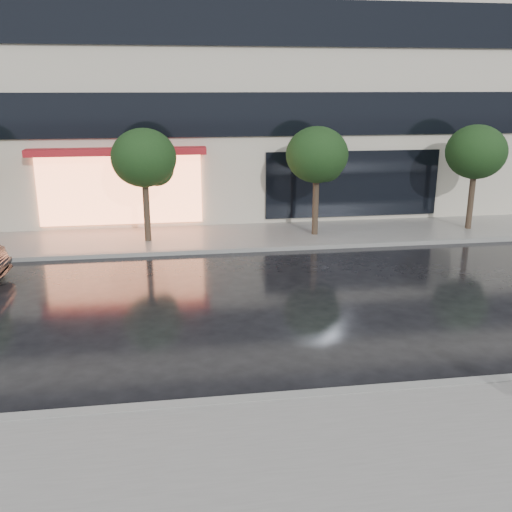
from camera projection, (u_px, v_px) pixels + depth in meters
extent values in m
plane|color=black|center=(290.00, 373.00, 10.99)|extent=(120.00, 120.00, 0.00)
cube|color=slate|center=(338.00, 482.00, 7.89)|extent=(60.00, 4.50, 0.12)
cube|color=slate|center=(232.00, 237.00, 20.69)|extent=(60.00, 3.50, 0.12)
cube|color=gray|center=(302.00, 397.00, 10.02)|extent=(60.00, 0.25, 0.14)
cube|color=gray|center=(238.00, 250.00, 19.03)|extent=(60.00, 0.25, 0.14)
cube|color=beige|center=(211.00, 0.00, 25.47)|extent=(30.00, 12.00, 18.00)
cube|color=black|center=(226.00, 115.00, 21.07)|extent=(28.00, 0.12, 1.60)
cube|color=black|center=(225.00, 22.00, 20.16)|extent=(28.00, 0.12, 1.60)
cube|color=#FF8C59|center=(121.00, 190.00, 21.26)|extent=(6.00, 0.10, 2.60)
cube|color=#A61920|center=(117.00, 152.00, 20.53)|extent=(6.40, 0.70, 0.25)
cube|color=black|center=(353.00, 184.00, 22.56)|extent=(7.00, 0.10, 2.60)
cylinder|color=#33261C|center=(147.00, 213.00, 19.73)|extent=(0.22, 0.22, 2.20)
ellipsoid|color=black|center=(144.00, 158.00, 19.18)|extent=(2.20, 2.20, 1.98)
sphere|color=black|center=(156.00, 169.00, 19.54)|extent=(1.20, 1.20, 1.20)
cylinder|color=#33261C|center=(315.00, 208.00, 20.58)|extent=(0.22, 0.22, 2.20)
ellipsoid|color=black|center=(317.00, 155.00, 20.03)|extent=(2.20, 2.20, 1.98)
sphere|color=black|center=(326.00, 165.00, 20.39)|extent=(1.20, 1.20, 1.20)
cylinder|color=#33261C|center=(471.00, 203.00, 21.43)|extent=(0.22, 0.22, 2.20)
ellipsoid|color=black|center=(476.00, 152.00, 20.88)|extent=(2.20, 2.20, 1.98)
sphere|color=black|center=(482.00, 162.00, 21.24)|extent=(1.20, 1.20, 1.20)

